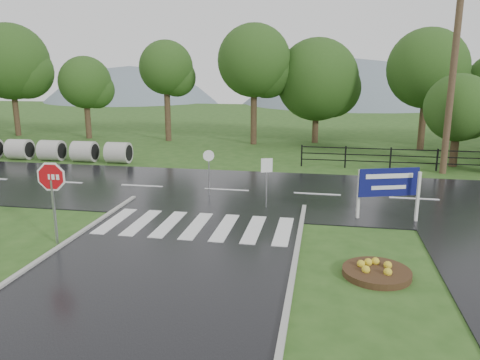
# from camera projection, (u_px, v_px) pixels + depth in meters

# --- Properties ---
(ground) EXTENTS (120.00, 120.00, 0.00)m
(ground) POSITION_uv_depth(u_px,v_px,m) (141.00, 295.00, 11.34)
(ground) COLOR #2A4F1A
(ground) RESTS_ON ground
(main_road) EXTENTS (90.00, 8.00, 0.04)m
(main_road) POSITION_uv_depth(u_px,v_px,m) (227.00, 191.00, 20.90)
(main_road) COLOR black
(main_road) RESTS_ON ground
(walkway) EXTENTS (2.20, 11.00, 0.04)m
(walkway) POSITION_uv_depth(u_px,v_px,m) (468.00, 256.00, 13.67)
(walkway) COLOR black
(walkway) RESTS_ON ground
(crosswalk) EXTENTS (6.50, 2.80, 0.02)m
(crosswalk) POSITION_uv_depth(u_px,v_px,m) (196.00, 226.00, 16.11)
(crosswalk) COLOR silver
(crosswalk) RESTS_ON ground
(fence_west) EXTENTS (9.58, 0.08, 1.20)m
(fence_west) POSITION_uv_depth(u_px,v_px,m) (391.00, 156.00, 25.11)
(fence_west) COLOR black
(fence_west) RESTS_ON ground
(hills) EXTENTS (102.00, 48.00, 48.00)m
(hills) POSITION_uv_depth(u_px,v_px,m) (318.00, 198.00, 76.52)
(hills) COLOR slate
(hills) RESTS_ON ground
(treeline) EXTENTS (83.20, 5.20, 10.00)m
(treeline) POSITION_uv_depth(u_px,v_px,m) (280.00, 143.00, 34.11)
(treeline) COLOR #1F4014
(treeline) RESTS_ON ground
(culvert_pipes) EXTENTS (9.70, 1.20, 1.20)m
(culvert_pipes) POSITION_uv_depth(u_px,v_px,m) (52.00, 150.00, 27.58)
(culvert_pipes) COLOR #9E9B93
(culvert_pipes) RESTS_ON ground
(stop_sign) EXTENTS (1.23, 0.12, 2.76)m
(stop_sign) POSITION_uv_depth(u_px,v_px,m) (52.00, 184.00, 14.19)
(stop_sign) COLOR #939399
(stop_sign) RESTS_ON ground
(estate_billboard) EXTENTS (2.14, 0.75, 1.93)m
(estate_billboard) POSITION_uv_depth(u_px,v_px,m) (389.00, 185.00, 16.51)
(estate_billboard) COLOR silver
(estate_billboard) RESTS_ON ground
(flower_bed) EXTENTS (1.79, 1.79, 0.36)m
(flower_bed) POSITION_uv_depth(u_px,v_px,m) (377.00, 271.00, 12.34)
(flower_bed) COLOR #332111
(flower_bed) RESTS_ON ground
(reg_sign_small) EXTENTS (0.43, 0.16, 2.00)m
(reg_sign_small) POSITION_uv_depth(u_px,v_px,m) (267.00, 173.00, 17.92)
(reg_sign_small) COLOR #939399
(reg_sign_small) RESTS_ON ground
(reg_sign_round) EXTENTS (0.45, 0.17, 2.00)m
(reg_sign_round) POSITION_uv_depth(u_px,v_px,m) (209.00, 167.00, 19.69)
(reg_sign_round) COLOR #939399
(reg_sign_round) RESTS_ON ground
(utility_pole_east) EXTENTS (1.79, 0.33, 10.04)m
(utility_pole_east) POSITION_uv_depth(u_px,v_px,m) (453.00, 73.00, 23.15)
(utility_pole_east) COLOR #473523
(utility_pole_east) RESTS_ON ground
(entrance_tree_left) EXTENTS (3.67, 3.67, 5.08)m
(entrance_tree_left) POSITION_uv_depth(u_px,v_px,m) (459.00, 108.00, 25.33)
(entrance_tree_left) COLOR #3D2B1C
(entrance_tree_left) RESTS_ON ground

